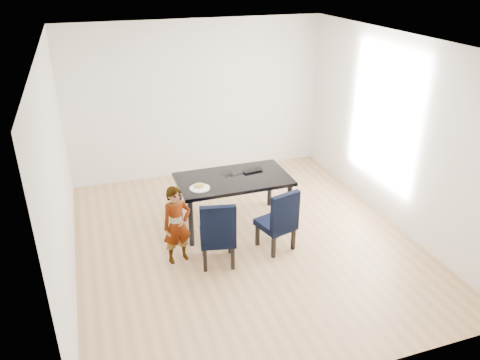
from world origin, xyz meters
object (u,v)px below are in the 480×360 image
object	(u,v)px
laptop	(251,170)
plate	(200,188)
child	(177,225)
dining_table	(233,201)
chair_right	(276,219)
chair_left	(217,231)

from	to	relation	value
laptop	plate	bearing A→B (deg)	14.63
child	plate	bearing A→B (deg)	35.42
dining_table	plate	bearing A→B (deg)	-160.86
dining_table	plate	size ratio (longest dim) A/B	5.78
chair_right	dining_table	bearing A→B (deg)	98.00
plate	dining_table	bearing A→B (deg)	19.14
chair_right	plate	size ratio (longest dim) A/B	3.21
dining_table	child	distance (m)	1.17
chair_left	child	world-z (taller)	child
plate	laptop	distance (m)	0.94
chair_left	child	distance (m)	0.52
child	laptop	bearing A→B (deg)	19.95
plate	chair_left	bearing A→B (deg)	-85.95
laptop	chair_left	bearing A→B (deg)	43.84
dining_table	laptop	world-z (taller)	laptop
plate	laptop	size ratio (longest dim) A/B	0.91
child	plate	distance (m)	0.67
child	chair_right	bearing A→B (deg)	-17.89
chair_right	child	xyz separation A→B (m)	(-1.30, 0.13, 0.08)
dining_table	chair_left	bearing A→B (deg)	-119.77
chair_left	laptop	world-z (taller)	chair_left
child	laptop	world-z (taller)	child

